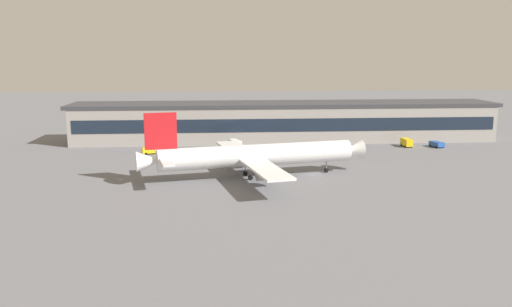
% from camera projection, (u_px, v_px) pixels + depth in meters
% --- Properties ---
extents(ground_plane, '(600.00, 600.00, 0.00)m').
position_uv_depth(ground_plane, '(313.00, 175.00, 126.60)').
color(ground_plane, slate).
extents(terminal_building, '(143.23, 19.87, 12.95)m').
position_uv_depth(terminal_building, '(285.00, 121.00, 176.96)').
color(terminal_building, '#9E9993').
rests_on(terminal_building, ground_plane).
extents(airliner, '(55.30, 47.68, 16.16)m').
position_uv_depth(airliner, '(254.00, 155.00, 122.65)').
color(airliner, white).
rests_on(airliner, ground_plane).
extents(baggage_tug, '(2.81, 3.97, 1.85)m').
position_uv_depth(baggage_tug, '(288.00, 148.00, 155.95)').
color(baggage_tug, red).
rests_on(baggage_tug, ground_plane).
extents(crew_van, '(2.43, 5.28, 2.55)m').
position_uv_depth(crew_van, '(406.00, 142.00, 165.19)').
color(crew_van, yellow).
rests_on(crew_van, ground_plane).
extents(stair_truck, '(4.11, 6.45, 3.55)m').
position_uv_depth(stair_truck, '(235.00, 145.00, 156.29)').
color(stair_truck, white).
rests_on(stair_truck, ground_plane).
extents(follow_me_car, '(4.46, 4.45, 1.85)m').
position_uv_depth(follow_me_car, '(326.00, 148.00, 157.33)').
color(follow_me_car, gray).
rests_on(follow_me_car, ground_plane).
extents(belt_loader, '(6.71, 3.80, 1.95)m').
position_uv_depth(belt_loader, '(154.00, 150.00, 153.01)').
color(belt_loader, yellow).
rests_on(belt_loader, ground_plane).
extents(pushback_tractor, '(3.65, 5.27, 1.75)m').
position_uv_depth(pushback_tractor, '(437.00, 144.00, 164.18)').
color(pushback_tractor, '#2651A5').
rests_on(pushback_tractor, ground_plane).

